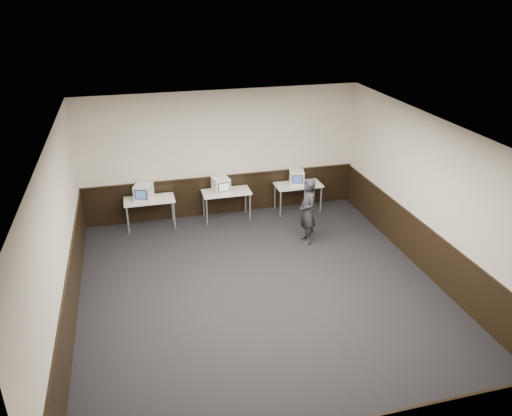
% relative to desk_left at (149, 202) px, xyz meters
% --- Properties ---
extents(floor, '(8.00, 8.00, 0.00)m').
position_rel_desk_left_xyz_m(floor, '(1.90, -3.60, -0.68)').
color(floor, black).
rests_on(floor, ground).
extents(ceiling, '(8.00, 8.00, 0.00)m').
position_rel_desk_left_xyz_m(ceiling, '(1.90, -3.60, 2.52)').
color(ceiling, white).
rests_on(ceiling, back_wall).
extents(back_wall, '(7.00, 0.00, 7.00)m').
position_rel_desk_left_xyz_m(back_wall, '(1.90, 0.40, 0.92)').
color(back_wall, silver).
rests_on(back_wall, ground).
extents(front_wall, '(7.00, 0.00, 7.00)m').
position_rel_desk_left_xyz_m(front_wall, '(1.90, -7.60, 0.92)').
color(front_wall, silver).
rests_on(front_wall, ground).
extents(left_wall, '(0.00, 8.00, 8.00)m').
position_rel_desk_left_xyz_m(left_wall, '(-1.60, -3.60, 0.92)').
color(left_wall, silver).
rests_on(left_wall, ground).
extents(right_wall, '(0.00, 8.00, 8.00)m').
position_rel_desk_left_xyz_m(right_wall, '(5.40, -3.60, 0.92)').
color(right_wall, silver).
rests_on(right_wall, ground).
extents(wainscot_back, '(6.98, 0.04, 1.00)m').
position_rel_desk_left_xyz_m(wainscot_back, '(1.90, 0.38, -0.18)').
color(wainscot_back, black).
rests_on(wainscot_back, back_wall).
extents(wainscot_left, '(0.04, 7.98, 1.00)m').
position_rel_desk_left_xyz_m(wainscot_left, '(-1.58, -3.60, -0.18)').
color(wainscot_left, black).
rests_on(wainscot_left, left_wall).
extents(wainscot_right, '(0.04, 7.98, 1.00)m').
position_rel_desk_left_xyz_m(wainscot_right, '(5.38, -3.60, -0.18)').
color(wainscot_right, black).
rests_on(wainscot_right, right_wall).
extents(wainscot_rail, '(6.98, 0.06, 0.04)m').
position_rel_desk_left_xyz_m(wainscot_rail, '(1.90, 0.36, 0.34)').
color(wainscot_rail, black).
rests_on(wainscot_rail, wainscot_back).
extents(desk_left, '(1.20, 0.60, 0.75)m').
position_rel_desk_left_xyz_m(desk_left, '(0.00, 0.00, 0.00)').
color(desk_left, white).
rests_on(desk_left, ground).
extents(desk_center, '(1.20, 0.60, 0.75)m').
position_rel_desk_left_xyz_m(desk_center, '(1.90, 0.00, 0.00)').
color(desk_center, white).
rests_on(desk_center, ground).
extents(desk_right, '(1.20, 0.60, 0.75)m').
position_rel_desk_left_xyz_m(desk_right, '(3.80, 0.00, 0.00)').
color(desk_right, white).
rests_on(desk_right, ground).
extents(emac_left, '(0.51, 0.52, 0.40)m').
position_rel_desk_left_xyz_m(emac_left, '(-0.11, -0.01, 0.27)').
color(emac_left, white).
rests_on(emac_left, desk_left).
extents(emac_center, '(0.45, 0.47, 0.39)m').
position_rel_desk_left_xyz_m(emac_center, '(1.77, -0.03, 0.26)').
color(emac_center, white).
rests_on(emac_center, desk_center).
extents(emac_right, '(0.44, 0.45, 0.36)m').
position_rel_desk_left_xyz_m(emac_right, '(3.76, 0.03, 0.25)').
color(emac_right, white).
rests_on(emac_right, desk_right).
extents(person, '(0.38, 0.57, 1.56)m').
position_rel_desk_left_xyz_m(person, '(3.43, -1.69, 0.10)').
color(person, '#232328').
rests_on(person, ground).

